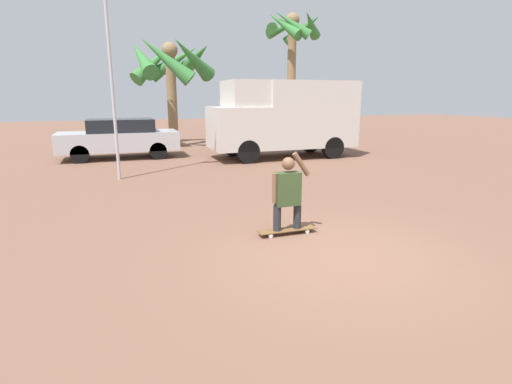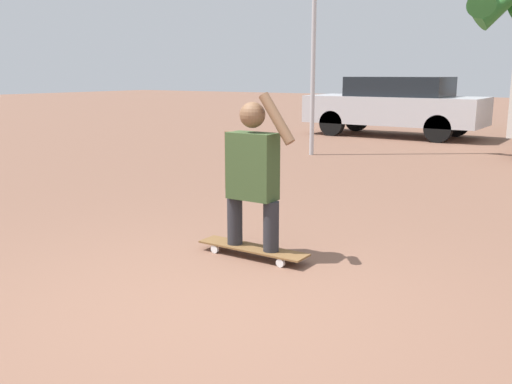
# 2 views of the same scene
# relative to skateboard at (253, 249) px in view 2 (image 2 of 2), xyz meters

# --- Properties ---
(ground_plane) EXTENTS (80.00, 80.00, 0.00)m
(ground_plane) POSITION_rel_skateboard_xyz_m (0.39, -1.11, -0.08)
(ground_plane) COLOR brown
(skateboard) EXTENTS (1.07, 0.24, 0.09)m
(skateboard) POSITION_rel_skateboard_xyz_m (0.00, 0.00, 0.00)
(skateboard) COLOR brown
(skateboard) RESTS_ON ground_plane
(person_skateboarder) EXTENTS (0.71, 0.23, 1.39)m
(person_skateboarder) POSITION_rel_skateboard_xyz_m (-0.00, -0.00, 0.74)
(person_skateboarder) COLOR #28282D
(person_skateboarder) RESTS_ON skateboard
(parked_car_silver) EXTENTS (4.57, 1.83, 1.56)m
(parked_car_silver) POSITION_rel_skateboard_xyz_m (-2.57, 10.58, 0.75)
(parked_car_silver) COLOR black
(parked_car_silver) RESTS_ON ground_plane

